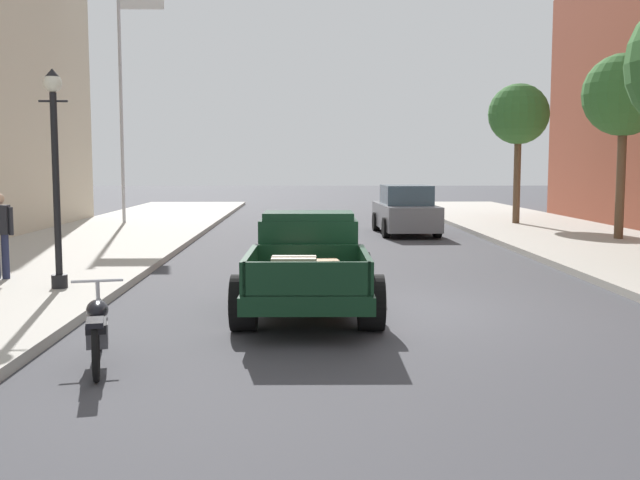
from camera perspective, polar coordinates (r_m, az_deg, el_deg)
ground_plane at (r=12.19m, az=4.46°, el=-5.32°), size 140.00×140.00×0.00m
hotrod_truck_dark_green at (r=12.10m, az=-0.90°, el=-1.76°), size 2.26×4.97×1.58m
motorcycle_parked at (r=9.16m, az=-16.64°, el=-6.44°), size 0.74×2.08×0.93m
car_background_grey at (r=25.27m, az=6.54°, el=2.18°), size 1.95×4.34×1.65m
pedestrian_sidewalk_left at (r=15.56m, az=-23.26°, el=0.68°), size 0.53×0.22×1.65m
street_lamp_near at (r=13.95m, az=-19.55°, el=5.63°), size 0.50×0.32×3.85m
flagpole at (r=29.14m, az=-14.56°, el=12.37°), size 1.74×0.16×9.16m
street_tree_second at (r=23.84m, az=22.19°, el=10.14°), size 2.40×2.40×5.42m
street_tree_third at (r=28.93m, az=14.92°, el=9.19°), size 2.23×2.23×5.17m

